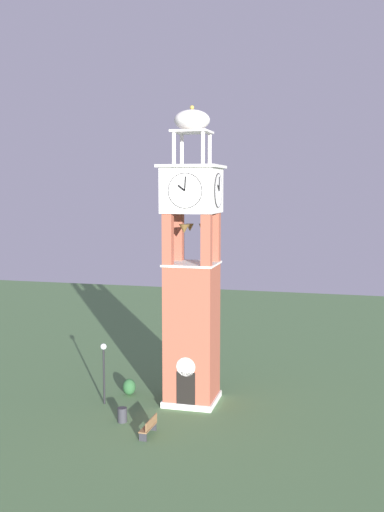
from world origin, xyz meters
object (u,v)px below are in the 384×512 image
(park_bench, at_px, (149,427))
(lamp_post, at_px, (104,362))
(trash_bin, at_px, (122,415))
(clock_tower, at_px, (192,284))

(park_bench, relative_size, lamp_post, 0.44)
(lamp_post, height_order, trash_bin, lamp_post)
(park_bench, distance_m, lamp_post, 5.92)
(trash_bin, bearing_deg, park_bench, -34.95)
(park_bench, xyz_separation_m, lamp_post, (-4.05, 3.79, 2.07))
(lamp_post, relative_size, trash_bin, 4.56)
(clock_tower, height_order, trash_bin, clock_tower)
(lamp_post, distance_m, trash_bin, 3.80)
(trash_bin, bearing_deg, lamp_post, 130.60)
(clock_tower, relative_size, trash_bin, 21.71)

